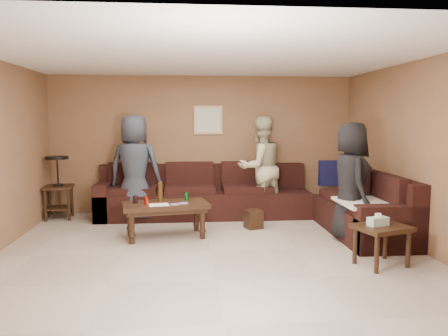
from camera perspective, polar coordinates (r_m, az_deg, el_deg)
name	(u,v)px	position (r m, az deg, el deg)	size (l,w,h in m)	color
room	(210,124)	(5.56, -1.82, 5.77)	(5.60, 5.50, 2.50)	#B0A395
sectional_sofa	(254,203)	(7.29, 3.98, -4.63)	(4.65, 2.90, 0.97)	black
coffee_table	(165,208)	(6.43, -7.68, -5.22)	(1.31, 0.82, 0.79)	black
end_table_left	(58,186)	(8.05, -20.83, -2.24)	(0.52, 0.52, 1.08)	black
side_table_right	(381,231)	(5.49, 19.86, -7.76)	(0.71, 0.64, 0.63)	black
waste_bin	(253,219)	(6.97, 3.86, -6.67)	(0.24, 0.24, 0.29)	black
wall_art	(208,120)	(8.04, -2.08, 6.28)	(0.52, 0.04, 0.52)	tan
person_left	(135,168)	(7.48, -11.55, -0.01)	(0.88, 0.57, 1.80)	#2A2F3A
person_middle	(261,167)	(7.61, 4.81, 0.07)	(0.86, 0.67, 1.76)	tan
person_right	(351,182)	(6.43, 16.21, -1.73)	(0.82, 0.53, 1.68)	black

